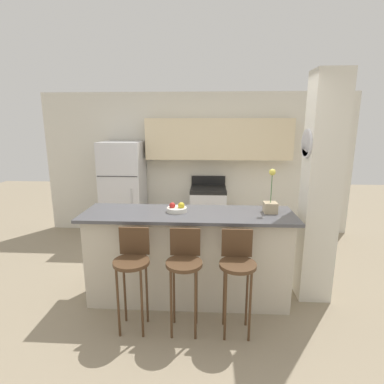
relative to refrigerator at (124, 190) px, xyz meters
name	(u,v)px	position (x,y,z in m)	size (l,w,h in m)	color
ground_plane	(188,297)	(1.27, -1.93, -0.85)	(14.00, 14.00, 0.00)	gray
wall_back	(205,154)	(1.43, 0.31, 0.61)	(5.60, 0.38, 2.55)	silver
pillar_right	(320,191)	(2.73, -1.79, 0.43)	(0.38, 0.32, 2.55)	silver
counter_bar	(188,256)	(1.27, -1.93, -0.33)	(2.34, 0.68, 1.04)	beige
refrigerator	(124,190)	(0.00, 0.00, 0.00)	(0.70, 0.68, 1.71)	silver
stove_range	(208,212)	(1.50, 0.03, -0.39)	(0.62, 0.63, 1.07)	silver
bar_stool_left	(132,264)	(0.77, -2.47, -0.17)	(0.35, 0.35, 1.02)	#4C331E
bar_stool_mid	(184,265)	(1.27, -2.47, -0.17)	(0.35, 0.35, 1.02)	#4C331E
bar_stool_right	(237,267)	(1.78, -2.47, -0.17)	(0.35, 0.35, 1.02)	#4C331E
orchid_vase	(271,203)	(2.18, -1.87, 0.30)	(0.14, 0.14, 0.49)	tan
fruit_bowl	(177,209)	(1.15, -1.90, 0.23)	(0.22, 0.22, 0.11)	silver
trash_bin	(155,231)	(0.57, -0.23, -0.66)	(0.28, 0.28, 0.38)	black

